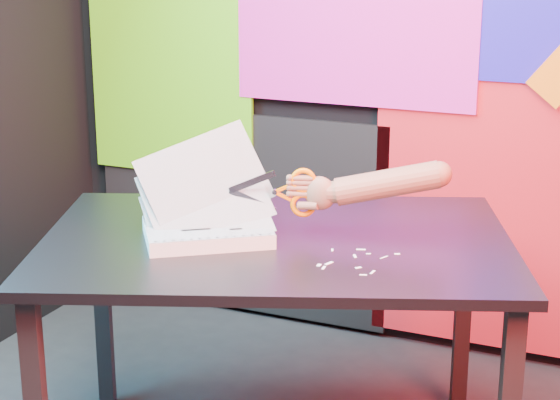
% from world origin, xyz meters
% --- Properties ---
extents(room, '(3.01, 3.01, 2.71)m').
position_xyz_m(room, '(0.00, 0.00, 1.35)').
color(room, '#252527').
rests_on(room, ground).
extents(backdrop, '(2.88, 0.05, 2.08)m').
position_xyz_m(backdrop, '(0.06, 1.46, 0.96)').
color(backdrop, red).
rests_on(backdrop, ground).
extents(work_table, '(1.56, 1.31, 0.75)m').
position_xyz_m(work_table, '(-0.11, 0.42, 0.67)').
color(work_table, '#272727').
rests_on(work_table, ground).
extents(printout_stack, '(0.43, 0.41, 0.34)m').
position_xyz_m(printout_stack, '(-0.29, 0.33, 0.78)').
color(printout_stack, silver).
rests_on(printout_stack, work_table).
extents(scissors, '(0.24, 0.09, 0.14)m').
position_xyz_m(scissors, '(-0.06, 0.45, 0.88)').
color(scissors, '#9B9BAE').
rests_on(scissors, printout_stack).
extents(hand_forearm, '(0.43, 0.18, 0.15)m').
position_xyz_m(hand_forearm, '(0.15, 0.52, 0.91)').
color(hand_forearm, brown).
rests_on(hand_forearm, work_table).
extents(paper_clippings, '(0.19, 0.20, 0.00)m').
position_xyz_m(paper_clippings, '(0.15, 0.32, 0.75)').
color(paper_clippings, white).
rests_on(paper_clippings, work_table).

